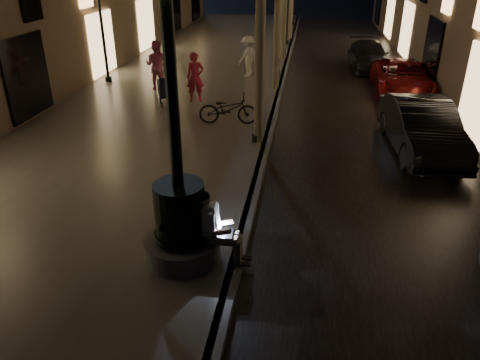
% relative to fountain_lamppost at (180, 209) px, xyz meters
% --- Properties ---
extents(ground, '(120.00, 120.00, 0.00)m').
position_rel_fountain_lamppost_xyz_m(ground, '(1.00, 13.00, -1.21)').
color(ground, black).
rests_on(ground, ground).
extents(cobble_lane, '(6.00, 45.00, 0.02)m').
position_rel_fountain_lamppost_xyz_m(cobble_lane, '(4.00, 13.00, -1.20)').
color(cobble_lane, black).
rests_on(cobble_lane, ground).
extents(promenade, '(8.00, 45.00, 0.20)m').
position_rel_fountain_lamppost_xyz_m(promenade, '(-3.00, 13.00, -1.11)').
color(promenade, '#645E58').
rests_on(promenade, ground).
extents(curb_strip, '(0.25, 45.00, 0.20)m').
position_rel_fountain_lamppost_xyz_m(curb_strip, '(1.00, 13.00, -1.11)').
color(curb_strip, '#59595B').
rests_on(curb_strip, ground).
extents(fountain_lamppost, '(1.40, 1.40, 5.21)m').
position_rel_fountain_lamppost_xyz_m(fountain_lamppost, '(0.00, 0.00, 0.00)').
color(fountain_lamppost, '#59595B').
rests_on(fountain_lamppost, promenade).
extents(seated_man_laptop, '(1.03, 0.35, 1.40)m').
position_rel_fountain_lamppost_xyz_m(seated_man_laptop, '(0.61, -0.00, -0.28)').
color(seated_man_laptop, tan).
rests_on(seated_man_laptop, promenade).
extents(lamp_curb_a, '(0.36, 0.36, 4.81)m').
position_rel_fountain_lamppost_xyz_m(lamp_curb_a, '(0.70, 6.00, 2.02)').
color(lamp_curb_a, black).
rests_on(lamp_curb_a, promenade).
extents(lamp_curb_b, '(0.36, 0.36, 4.81)m').
position_rel_fountain_lamppost_xyz_m(lamp_curb_b, '(0.70, 14.00, 2.02)').
color(lamp_curb_b, black).
rests_on(lamp_curb_b, promenade).
extents(lamp_left_b, '(0.36, 0.36, 4.81)m').
position_rel_fountain_lamppost_xyz_m(lamp_left_b, '(-6.40, 12.00, 2.02)').
color(lamp_left_b, black).
rests_on(lamp_left_b, promenade).
extents(stroller, '(0.79, 1.19, 1.22)m').
position_rel_fountain_lamppost_xyz_m(stroller, '(-2.94, 9.03, -0.40)').
color(stroller, black).
rests_on(stroller, promenade).
extents(car_second, '(1.96, 4.65, 1.49)m').
position_rel_fountain_lamppost_xyz_m(car_second, '(5.41, 6.33, -0.47)').
color(car_second, black).
rests_on(car_second, ground).
extents(car_third, '(2.19, 4.64, 1.28)m').
position_rel_fountain_lamppost_xyz_m(car_third, '(5.87, 12.61, -0.57)').
color(car_third, maroon).
rests_on(car_third, ground).
extents(car_rear, '(1.93, 4.37, 1.25)m').
position_rel_fountain_lamppost_xyz_m(car_rear, '(5.00, 17.00, -0.59)').
color(car_rear, '#2C2D31').
rests_on(car_rear, ground).
extents(pedestrian_red, '(0.76, 0.62, 1.80)m').
position_rel_fountain_lamppost_xyz_m(pedestrian_red, '(-1.99, 9.68, -0.11)').
color(pedestrian_red, '#C42742').
rests_on(pedestrian_red, promenade).
extents(pedestrian_pink, '(1.00, 0.82, 1.94)m').
position_rel_fountain_lamppost_xyz_m(pedestrian_pink, '(-3.90, 11.11, -0.04)').
color(pedestrian_pink, pink).
rests_on(pedestrian_pink, promenade).
extents(pedestrian_white, '(1.18, 1.29, 1.74)m').
position_rel_fountain_lamppost_xyz_m(pedestrian_white, '(-0.58, 13.79, -0.14)').
color(pedestrian_white, silver).
rests_on(pedestrian_white, promenade).
extents(bicycle, '(1.94, 0.86, 0.99)m').
position_rel_fountain_lamppost_xyz_m(bicycle, '(-0.38, 7.37, -0.52)').
color(bicycle, black).
rests_on(bicycle, promenade).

